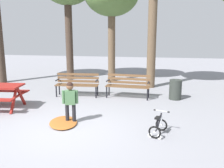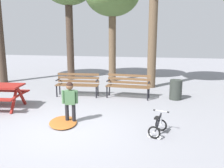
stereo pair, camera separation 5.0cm
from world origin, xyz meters
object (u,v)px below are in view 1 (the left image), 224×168
Objects in this scene: child_standing at (70,99)px; kids_bicycle at (158,127)px; park_bench_left at (128,84)px; park_bench_far_left at (77,83)px; trash_bin at (175,90)px.

child_standing is 1.79× the size of kids_bicycle.
kids_bicycle is (1.07, -3.24, -0.31)m from park_bench_left.
park_bench_far_left is 2.60× the size of kids_bicycle.
park_bench_left reaches higher than kids_bicycle.
park_bench_far_left is 3.63m from trash_bin.
park_bench_left is at bearing -178.68° from trash_bin.
child_standing is 1.57× the size of trash_bin.
park_bench_left is 3.11m from child_standing.
trash_bin is (2.95, 2.88, -0.31)m from child_standing.
child_standing is at bearing -76.22° from park_bench_far_left.
park_bench_far_left is 2.84m from child_standing.
park_bench_far_left is at bearing 133.36° from kids_bicycle.
child_standing is at bearing -113.49° from park_bench_left.
child_standing is 2.38m from kids_bicycle.
park_bench_far_left is 2.28× the size of trash_bin.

